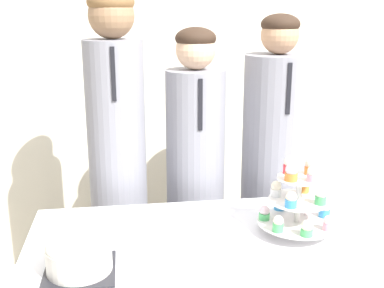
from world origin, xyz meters
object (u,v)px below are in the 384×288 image
(cupcake_stand, at_px, (298,200))
(student_1, at_px, (195,189))
(round_cake, at_px, (79,254))
(student_0, at_px, (118,173))
(student_2, at_px, (273,182))

(cupcake_stand, height_order, student_1, student_1)
(round_cake, xyz_separation_m, student_1, (0.47, 0.74, -0.10))
(round_cake, xyz_separation_m, student_0, (0.12, 0.74, -0.00))
(round_cake, relative_size, student_1, 0.15)
(cupcake_stand, height_order, student_0, student_0)
(cupcake_stand, distance_m, student_0, 0.86)
(student_0, bearing_deg, student_2, 0.00)
(round_cake, distance_m, student_0, 0.75)
(cupcake_stand, relative_size, student_2, 0.19)
(round_cake, relative_size, cupcake_stand, 0.76)
(round_cake, xyz_separation_m, student_2, (0.85, 0.74, -0.08))
(cupcake_stand, bearing_deg, student_1, 116.95)
(student_0, distance_m, student_1, 0.37)
(student_0, bearing_deg, round_cake, -98.94)
(round_cake, relative_size, student_0, 0.14)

